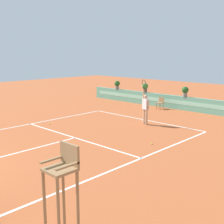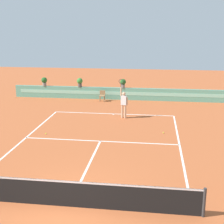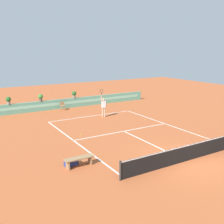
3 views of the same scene
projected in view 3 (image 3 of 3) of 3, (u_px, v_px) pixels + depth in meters
The scene contains 13 objects.
ground_plane at pixel (127, 133), 19.76m from camera, with size 60.00×60.00×0.00m, color #B2562D.
court_lines at pixel (122, 130), 20.35m from camera, with size 8.32×11.94×0.01m.
net at pixel (187, 152), 14.62m from camera, with size 8.92×0.10×1.00m.
back_wall_barrier at pixel (73, 103), 28.32m from camera, with size 18.00×0.21×1.00m.
ball_kid_chair at pixel (63, 105), 27.02m from camera, with size 0.44×0.44×0.85m.
bench_courtside at pixel (79, 160), 13.97m from camera, with size 1.60×0.44×0.51m.
gear_bag at pixel (71, 162), 14.14m from camera, with size 0.70×0.36×0.36m, color navy.
tennis_player at pixel (104, 106), 24.06m from camera, with size 0.61×0.29×2.58m.
tennis_ball_near_baseline at pixel (145, 120), 23.20m from camera, with size 0.07×0.07×0.07m, color #CCE033.
tennis_ball_mid_court at pixel (81, 135), 19.07m from camera, with size 0.07×0.07×0.07m, color #CCE033.
potted_plant_far_left at pixel (8, 100), 24.89m from camera, with size 0.48×0.48×0.72m.
potted_plant_left at pixel (41, 97), 26.41m from camera, with size 0.48×0.48×0.72m.
potted_plant_centre at pixel (74, 94), 28.21m from camera, with size 0.48×0.48×0.72m.
Camera 3 is at (-10.61, -9.64, 6.06)m, focal length 42.42 mm.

